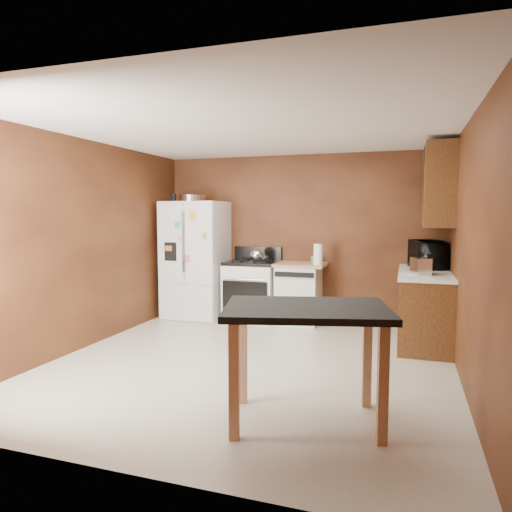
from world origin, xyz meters
The scene contains 18 objects.
floor centered at (0.00, 0.00, 0.00)m, with size 4.50×4.50×0.00m, color beige.
ceiling centered at (0.00, 0.00, 2.50)m, with size 4.50×4.50×0.00m, color white.
wall_back centered at (0.00, 2.25, 1.25)m, with size 4.20×4.20×0.00m, color brown.
wall_front centered at (0.00, -2.25, 1.25)m, with size 4.20×4.20×0.00m, color brown.
wall_left centered at (-2.10, 0.00, 1.25)m, with size 4.50×4.50×0.00m, color brown.
wall_right centered at (2.10, 0.00, 1.25)m, with size 4.50×4.50×0.00m, color brown.
roasting_pan centered at (-1.57, 1.83, 1.85)m, with size 0.40×0.40×0.10m, color silver.
pen_cup centered at (-1.89, 1.82, 1.86)m, with size 0.08×0.08×0.13m, color black.
kettle centered at (-0.54, 1.83, 1.00)m, with size 0.20×0.20×0.20m, color silver.
paper_towel centered at (0.38, 1.83, 1.04)m, with size 0.13×0.13×0.30m, color white.
green_canister centered at (0.29, 2.01, 0.94)m, with size 0.10×0.10×0.11m, color green.
toaster centered at (1.73, 1.10, 1.00)m, with size 0.17×0.27×0.20m, color silver.
microwave centered at (1.83, 1.79, 1.07)m, with size 0.60×0.41×0.33m, color black.
refrigerator centered at (-1.55, 1.86, 0.90)m, with size 0.90×0.80×1.80m.
gas_range centered at (-0.64, 1.92, 0.46)m, with size 0.76×0.68×1.10m.
dishwasher centered at (0.08, 1.95, 0.45)m, with size 0.78×0.63×0.89m.
right_cabinets centered at (1.84, 1.48, 0.91)m, with size 0.63×1.58×2.45m.
island centered at (0.85, -1.19, 0.77)m, with size 1.40×1.10×0.91m.
Camera 1 is at (1.56, -4.56, 1.61)m, focal length 32.00 mm.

